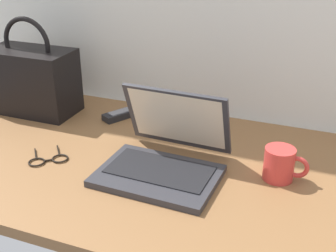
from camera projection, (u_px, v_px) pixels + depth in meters
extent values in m
cube|color=brown|center=(168.00, 170.00, 1.23)|extent=(1.60, 0.76, 0.03)
cube|color=#2D2D33|center=(158.00, 176.00, 1.16)|extent=(0.32, 0.23, 0.02)
cube|color=black|center=(160.00, 170.00, 1.16)|extent=(0.27, 0.15, 0.00)
cube|color=#2D2D33|center=(179.00, 119.00, 1.23)|extent=(0.30, 0.09, 0.19)
cube|color=beige|center=(178.00, 119.00, 1.23)|extent=(0.27, 0.07, 0.17)
cylinder|color=red|center=(279.00, 164.00, 1.14)|extent=(0.08, 0.08, 0.09)
torus|color=red|center=(297.00, 167.00, 1.13)|extent=(0.06, 0.01, 0.06)
cylinder|color=brown|center=(281.00, 151.00, 1.13)|extent=(0.07, 0.07, 0.00)
cube|color=black|center=(125.00, 113.00, 1.52)|extent=(0.12, 0.16, 0.02)
cube|color=slate|center=(125.00, 110.00, 1.51)|extent=(0.09, 0.12, 0.00)
torus|color=black|center=(37.00, 162.00, 1.23)|extent=(0.07, 0.07, 0.01)
torus|color=black|center=(60.00, 158.00, 1.25)|extent=(0.07, 0.07, 0.01)
cube|color=black|center=(49.00, 160.00, 1.24)|extent=(0.02, 0.02, 0.00)
cube|color=black|center=(36.00, 154.00, 1.27)|extent=(0.04, 0.05, 0.00)
cube|color=black|center=(58.00, 150.00, 1.29)|extent=(0.04, 0.05, 0.00)
cube|color=black|center=(32.00, 81.00, 1.52)|extent=(0.30, 0.16, 0.22)
torus|color=black|center=(27.00, 44.00, 1.47)|extent=(0.18, 0.02, 0.18)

